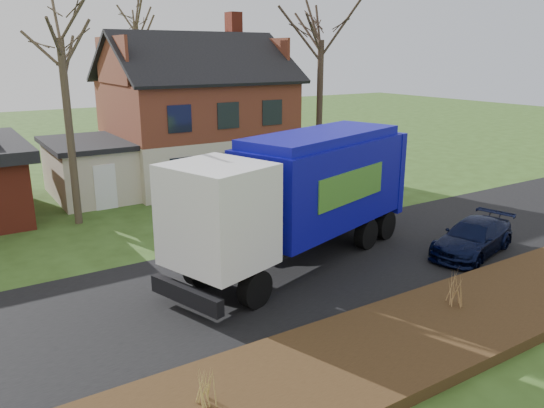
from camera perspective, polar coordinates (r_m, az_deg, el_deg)
ground at (r=18.34m, az=5.15°, el=-6.55°), size 120.00×120.00×0.00m
road at (r=18.34m, az=5.15°, el=-6.52°), size 80.00×7.00×0.02m
mulch_verge at (r=14.87m, az=17.99°, el=-12.33°), size 80.00×3.50×0.30m
main_house at (r=29.91m, az=-8.97°, el=10.05°), size 12.95×8.95×9.26m
garbage_truck at (r=17.97m, az=3.33°, el=1.50°), size 10.57×5.67×4.38m
silver_sedan at (r=20.97m, az=-1.02°, el=-1.40°), size 4.78×2.50×1.50m
navy_wagon at (r=20.41m, az=20.79°, el=-3.39°), size 4.48×2.67×1.22m
tree_front_west at (r=23.13m, az=-22.17°, el=18.97°), size 3.54×3.54×10.52m
tree_front_east at (r=30.57m, az=5.37°, el=19.50°), size 3.96×3.96×10.99m
tree_back at (r=38.94m, az=-14.63°, el=20.19°), size 3.87×3.87×12.25m
grass_clump_west at (r=11.03m, az=-7.26°, el=-18.82°), size 0.33×0.27×0.86m
grass_clump_mid at (r=15.55m, az=19.27°, el=-8.60°), size 0.34×0.28×0.95m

